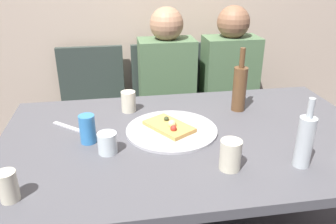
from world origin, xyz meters
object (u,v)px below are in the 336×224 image
at_px(short_glass, 107,143).
at_px(guest_in_beanie, 233,89).
at_px(chair_right, 225,99).
at_px(beer_bottle, 240,87).
at_px(soda_can, 87,129).
at_px(chair_left, 93,107).
at_px(wine_bottle, 305,140).
at_px(dining_table, 190,148).
at_px(tumbler_far, 230,155).
at_px(pizza_slice_last, 169,126).
at_px(tumbler_near, 8,186).
at_px(table_knife, 71,128).
at_px(chair_middle, 165,102).
at_px(guest_in_sweater, 169,93).
at_px(pizza_tray, 172,130).
at_px(wine_glass, 129,101).

xyz_separation_m(short_glass, guest_in_beanie, (0.82, 0.83, -0.13)).
bearing_deg(chair_right, beer_bottle, 76.20).
relative_size(soda_can, chair_left, 0.14).
bearing_deg(beer_bottle, soda_can, -163.27).
bearing_deg(chair_right, wine_bottle, 84.67).
distance_m(dining_table, wine_bottle, 0.49).
bearing_deg(chair_right, tumbler_far, 72.06).
bearing_deg(chair_right, guest_in_beanie, 90.00).
relative_size(pizza_slice_last, chair_right, 0.28).
distance_m(tumbler_near, table_knife, 0.50).
distance_m(beer_bottle, chair_middle, 0.79).
bearing_deg(table_knife, short_glass, 166.07).
height_order(chair_middle, guest_in_beanie, guest_in_beanie).
bearing_deg(chair_right, guest_in_sweater, 19.28).
relative_size(beer_bottle, chair_left, 0.35).
bearing_deg(table_knife, guest_in_beanie, -107.36).
height_order(pizza_tray, pizza_slice_last, pizza_slice_last).
relative_size(pizza_slice_last, chair_left, 0.28).
height_order(guest_in_sweater, guest_in_beanie, same).
bearing_deg(tumbler_near, short_glass, 38.50).
height_order(tumbler_near, guest_in_beanie, guest_in_beanie).
bearing_deg(tumbler_far, wine_bottle, -4.57).
height_order(wine_glass, guest_in_sweater, guest_in_sweater).
bearing_deg(chair_middle, pizza_slice_last, 82.27).
distance_m(tumbler_near, guest_in_sweater, 1.29).
xyz_separation_m(pizza_slice_last, wine_glass, (-0.17, 0.25, 0.03)).
xyz_separation_m(soda_can, chair_left, (-0.03, 0.89, -0.28)).
xyz_separation_m(pizza_tray, tumbler_near, (-0.59, -0.38, 0.05)).
height_order(soda_can, chair_left, chair_left).
xyz_separation_m(dining_table, guest_in_beanie, (0.46, 0.74, -0.02)).
height_order(tumbler_far, table_knife, tumbler_far).
relative_size(wine_bottle, tumbler_near, 2.60).
bearing_deg(short_glass, chair_middle, 68.67).
xyz_separation_m(dining_table, short_glass, (-0.36, -0.09, 0.11)).
distance_m(wine_glass, chair_right, 0.96).
relative_size(short_glass, chair_middle, 0.09).
bearing_deg(beer_bottle, wine_glass, 172.32).
bearing_deg(pizza_tray, guest_in_sweater, 81.45).
bearing_deg(guest_in_beanie, pizza_slice_last, 51.59).
height_order(chair_left, chair_middle, same).
bearing_deg(tumbler_near, guest_in_sweater, 57.32).
xyz_separation_m(pizza_slice_last, beer_bottle, (0.38, 0.17, 0.10)).
bearing_deg(short_glass, wine_glass, 74.97).
bearing_deg(pizza_tray, chair_middle, 82.96).
bearing_deg(beer_bottle, wine_bottle, -84.33).
bearing_deg(tumbler_far, pizza_tray, 115.94).
xyz_separation_m(table_knife, chair_right, (0.98, 0.75, -0.22)).
bearing_deg(tumbler_far, guest_in_sweater, 92.98).
relative_size(chair_left, guest_in_sweater, 0.77).
relative_size(chair_left, chair_right, 1.00).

